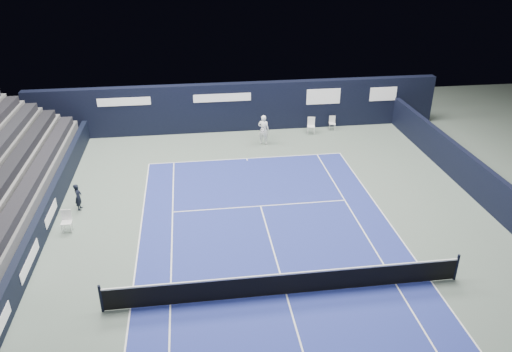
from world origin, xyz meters
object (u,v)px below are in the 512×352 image
at_px(folding_chair_back_a, 311,123).
at_px(tennis_net, 287,283).
at_px(folding_chair_back_b, 332,122).
at_px(tennis_player, 263,130).
at_px(line_judge_chair, 66,219).

bearing_deg(folding_chair_back_a, tennis_net, -94.78).
xyz_separation_m(folding_chair_back_a, tennis_net, (-4.55, -15.28, -0.19)).
xyz_separation_m(folding_chair_back_b, tennis_player, (-4.79, -1.82, 0.41)).
xyz_separation_m(tennis_net, tennis_player, (1.27, 13.90, 0.41)).
distance_m(folding_chair_back_b, tennis_net, 16.84).
xyz_separation_m(folding_chair_back_b, line_judge_chair, (-14.65, -10.26, 0.04)).
bearing_deg(folding_chair_back_b, folding_chair_back_a, -155.36).
relative_size(folding_chair_back_a, folding_chair_back_b, 1.17).
height_order(folding_chair_back_a, folding_chair_back_b, folding_chair_back_a).
distance_m(line_judge_chair, tennis_net, 10.17).
distance_m(folding_chair_back_a, tennis_net, 15.94).
bearing_deg(folding_chair_back_a, line_judge_chair, -131.42).
xyz_separation_m(folding_chair_back_a, line_judge_chair, (-13.13, -9.82, -0.15)).
bearing_deg(folding_chair_back_a, folding_chair_back_b, 27.90).
relative_size(line_judge_chair, tennis_player, 0.53).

